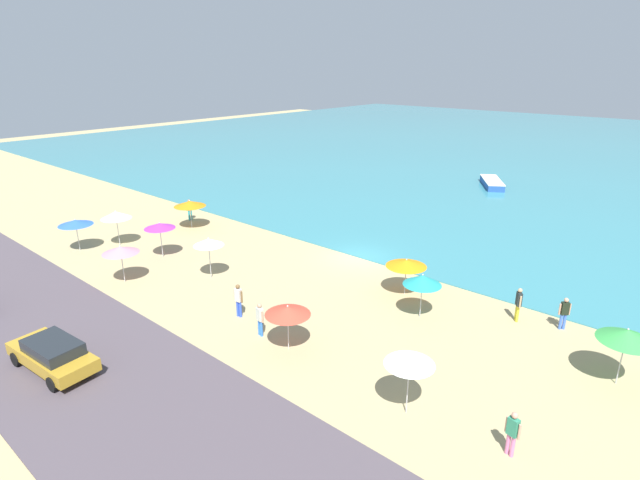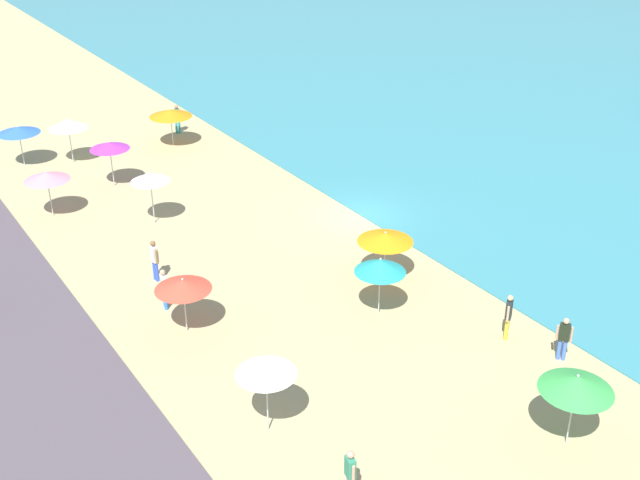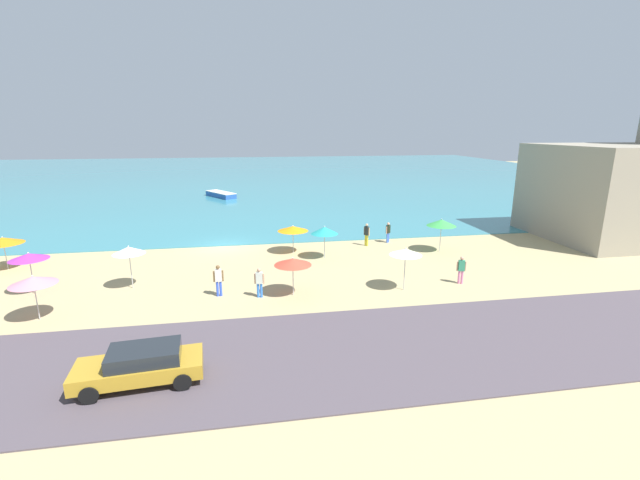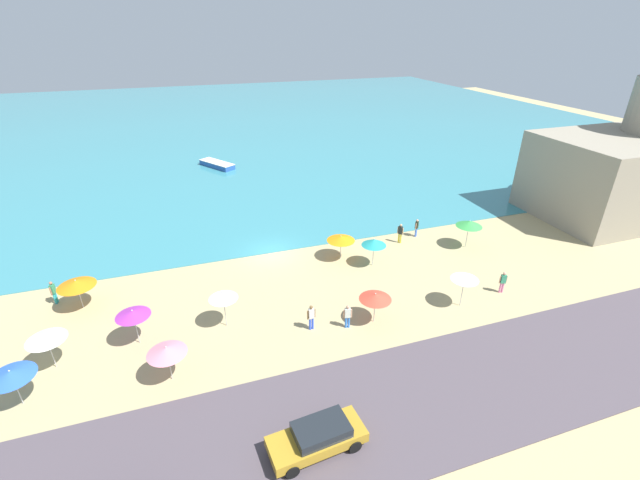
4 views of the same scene
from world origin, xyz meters
name	(u,v)px [view 3 (image 3 of 4)]	position (x,y,z in m)	size (l,w,h in m)	color
ground_plane	(225,246)	(0.00, 0.00, 0.00)	(160.00, 160.00, 0.00)	tan
sea	(237,175)	(0.00, 55.00, 0.03)	(150.00, 110.00, 0.05)	teal
coastal_road	(205,364)	(0.00, -18.00, 0.03)	(80.00, 8.00, 0.06)	#4E454C
beach_umbrella_0	(29,256)	(-10.23, -8.55, 2.22)	(2.04, 2.04, 2.47)	#B2B2B7
beach_umbrella_1	(442,223)	(16.34, -4.33, 2.26)	(2.21, 2.21, 2.57)	#B2B2B7
beach_umbrella_2	(293,262)	(4.31, -11.27, 1.98)	(2.09, 2.09, 2.24)	#B2B2B7
beach_umbrella_3	(293,229)	(5.24, -2.74, 1.87)	(2.30, 2.30, 2.13)	#B2B2B7
beach_umbrella_6	(3,241)	(-14.06, -3.47, 1.99)	(2.47, 2.47, 2.27)	#B2B2B7
beach_umbrella_7	(325,230)	(7.31, -4.60, 2.09)	(1.96, 1.96, 2.42)	#B2B2B7
beach_umbrella_8	(129,250)	(-4.93, -8.58, 2.33)	(1.84, 1.84, 2.61)	#B2B2B7
beach_umbrella_9	(406,252)	(10.76, -11.55, 2.30)	(1.88, 1.88, 2.55)	#B2B2B7
beach_umbrella_10	(33,280)	(-8.40, -12.34, 2.04)	(2.13, 2.13, 2.31)	#B2B2B7
bather_1	(218,279)	(0.19, -10.70, 1.02)	(0.57, 0.26, 1.82)	blue
bather_2	(259,281)	(2.43, -11.27, 0.96)	(0.56, 0.29, 1.71)	blue
bather_3	(367,233)	(11.25, -1.76, 1.03)	(0.39, 0.47, 1.82)	gold
bather_4	(461,268)	(14.52, -11.13, 0.96)	(0.56, 0.30, 1.72)	pink
bather_5	(388,231)	(13.27, -1.11, 0.95)	(0.46, 0.40, 1.70)	#426DD7
parked_car_1	(141,365)	(-2.12, -19.01, 0.80)	(4.61, 2.22, 1.38)	#B18624
skiff_nearshore	(221,194)	(-1.64, 25.76, 0.40)	(4.39, 5.68, 0.70)	#2954A3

